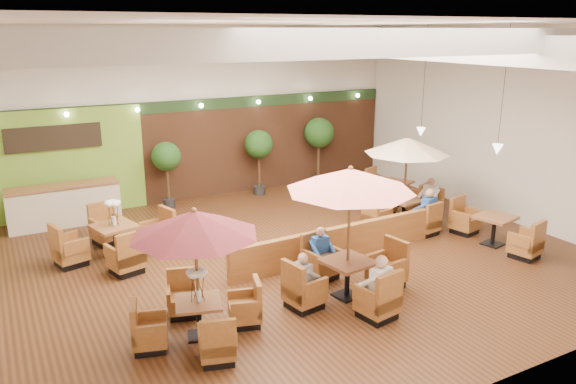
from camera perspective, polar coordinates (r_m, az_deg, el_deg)
room at (r=14.00m, az=-1.60°, el=9.10°), size 14.04×14.00×5.52m
service_counter at (r=17.04m, az=-21.78°, el=-1.27°), size 3.00×0.75×1.18m
booth_divider at (r=13.65m, az=5.19°, el=-5.14°), size 5.86×0.39×0.81m
table_0 at (r=9.89m, az=-9.36°, el=-5.89°), size 2.52×2.52×2.46m
table_1 at (r=11.25m, az=6.25°, el=-1.83°), size 2.83×2.83×2.80m
table_2 at (r=15.93m, az=11.92°, el=2.76°), size 2.57×2.57×2.57m
table_3 at (r=14.28m, az=-17.12°, el=-4.68°), size 2.93×2.93×1.61m
table_4 at (r=15.38m, az=20.16°, el=-3.74°), size 1.05×2.74×0.99m
table_5 at (r=18.09m, az=10.88°, el=-0.13°), size 1.12×2.74×0.96m
topiary_0 at (r=17.55m, az=-12.25°, el=3.29°), size 0.90×0.90×2.08m
topiary_1 at (r=18.62m, az=-2.99°, el=4.61°), size 0.94×0.94×2.19m
topiary_2 at (r=19.68m, az=3.16°, el=5.76°), size 1.04×1.04×2.42m
diner_0 at (r=10.88m, az=9.17°, el=-8.90°), size 0.46×0.41×0.85m
diner_1 at (r=12.45m, az=3.41°, el=-5.64°), size 0.35×0.28×0.73m
diner_2 at (r=11.15m, az=1.67°, el=-8.32°), size 0.36×0.40×0.72m
diner_3 at (r=15.51m, az=13.93°, el=-1.50°), size 0.45×0.40×0.83m
diner_4 at (r=16.79m, az=14.17°, el=-0.25°), size 0.38×0.42×0.78m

